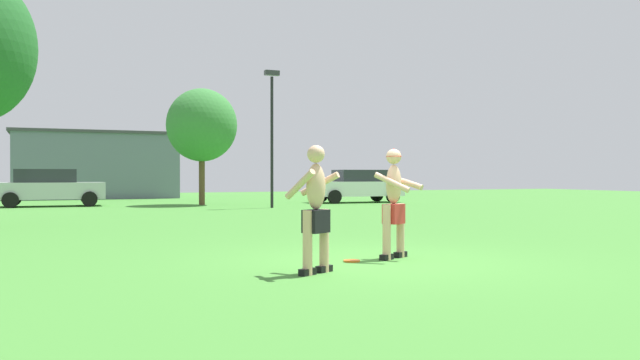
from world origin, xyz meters
TOP-DOWN VIEW (x-y plane):
  - ground_plane at (0.00, 0.00)m, footprint 80.00×80.00m
  - player_near at (-1.38, -0.77)m, footprint 0.75×0.71m
  - player_in_red at (0.38, 0.18)m, footprint 0.79×0.73m
  - frisbee at (-0.40, 0.12)m, footprint 0.26×0.26m
  - car_silver_near_post at (-4.47, 20.89)m, footprint 4.35×2.12m
  - car_white_mid_lot at (9.27, 19.23)m, footprint 4.39×2.20m
  - lamp_post at (3.80, 16.04)m, footprint 0.60×0.24m
  - outbuilding_behind_lot at (-1.91, 30.76)m, footprint 9.11×5.17m
  - tree_behind_players at (1.77, 19.73)m, footprint 3.13×3.13m

SIDE VIEW (x-z plane):
  - ground_plane at x=0.00m, z-range 0.00..0.00m
  - frisbee at x=-0.40m, z-range 0.00..0.03m
  - car_silver_near_post at x=-4.47m, z-range 0.03..1.61m
  - car_white_mid_lot at x=9.27m, z-range 0.03..1.61m
  - player_near at x=-1.38m, z-range 0.05..1.79m
  - player_in_red at x=0.38m, z-range 0.09..1.85m
  - outbuilding_behind_lot at x=-1.91m, z-range 0.01..3.80m
  - lamp_post at x=3.80m, z-range 0.64..6.21m
  - tree_behind_players at x=1.77m, z-range 0.95..6.14m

